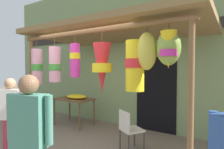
{
  "coord_description": "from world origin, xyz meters",
  "views": [
    {
      "loc": [
        2.75,
        -2.83,
        1.73
      ],
      "look_at": [
        0.18,
        1.03,
        1.56
      ],
      "focal_mm": 30.89,
      "sensor_mm": 36.0,
      "label": 1
    }
  ],
  "objects_px": {
    "folding_chair": "(129,127)",
    "customer_foreground": "(30,134)",
    "vendor_in_orange": "(11,112)",
    "display_table": "(74,102)",
    "flower_heap_on_table": "(77,97)"
  },
  "relations": [
    {
      "from": "folding_chair",
      "to": "customer_foreground",
      "type": "bearing_deg",
      "value": -93.06
    },
    {
      "from": "vendor_in_orange",
      "to": "customer_foreground",
      "type": "xyz_separation_m",
      "value": [
        1.61,
        -0.66,
        0.08
      ]
    },
    {
      "from": "display_table",
      "to": "vendor_in_orange",
      "type": "bearing_deg",
      "value": -76.74
    },
    {
      "from": "flower_heap_on_table",
      "to": "vendor_in_orange",
      "type": "distance_m",
      "value": 2.23
    },
    {
      "from": "flower_heap_on_table",
      "to": "customer_foreground",
      "type": "bearing_deg",
      "value": -54.69
    },
    {
      "from": "display_table",
      "to": "customer_foreground",
      "type": "xyz_separation_m",
      "value": [
        2.13,
        -2.86,
        0.27
      ]
    },
    {
      "from": "vendor_in_orange",
      "to": "display_table",
      "type": "bearing_deg",
      "value": 103.26
    },
    {
      "from": "display_table",
      "to": "flower_heap_on_table",
      "type": "height_order",
      "value": "flower_heap_on_table"
    },
    {
      "from": "display_table",
      "to": "customer_foreground",
      "type": "relative_size",
      "value": 0.68
    },
    {
      "from": "flower_heap_on_table",
      "to": "vendor_in_orange",
      "type": "bearing_deg",
      "value": -79.37
    },
    {
      "from": "display_table",
      "to": "folding_chair",
      "type": "relative_size",
      "value": 1.34
    },
    {
      "from": "display_table",
      "to": "vendor_in_orange",
      "type": "relative_size",
      "value": 0.74
    },
    {
      "from": "flower_heap_on_table",
      "to": "vendor_in_orange",
      "type": "height_order",
      "value": "vendor_in_orange"
    },
    {
      "from": "display_table",
      "to": "customer_foreground",
      "type": "bearing_deg",
      "value": -53.31
    },
    {
      "from": "folding_chair",
      "to": "display_table",
      "type": "bearing_deg",
      "value": 162.52
    }
  ]
}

